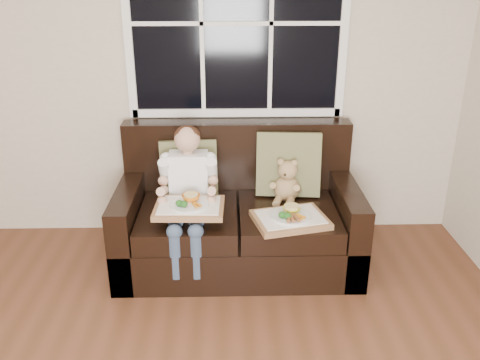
{
  "coord_description": "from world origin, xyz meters",
  "views": [
    {
      "loc": [
        0.44,
        -1.31,
        2.01
      ],
      "look_at": [
        0.51,
        1.85,
        0.69
      ],
      "focal_mm": 38.0,
      "sensor_mm": 36.0,
      "label": 1
    }
  ],
  "objects_px": {
    "teddy_bear": "(287,184)",
    "tray_left": "(189,206)",
    "loveseat": "(238,219)",
    "child": "(188,184)",
    "tray_right": "(290,218)"
  },
  "relations": [
    {
      "from": "tray_left",
      "to": "tray_right",
      "type": "bearing_deg",
      "value": 1.96
    },
    {
      "from": "child",
      "to": "teddy_bear",
      "type": "bearing_deg",
      "value": 11.97
    },
    {
      "from": "loveseat",
      "to": "child",
      "type": "bearing_deg",
      "value": -160.74
    },
    {
      "from": "tray_left",
      "to": "tray_right",
      "type": "distance_m",
      "value": 0.67
    },
    {
      "from": "child",
      "to": "tray_right",
      "type": "bearing_deg",
      "value": -16.86
    },
    {
      "from": "teddy_bear",
      "to": "tray_left",
      "type": "height_order",
      "value": "teddy_bear"
    },
    {
      "from": "teddy_bear",
      "to": "tray_left",
      "type": "xyz_separation_m",
      "value": [
        -0.68,
        -0.36,
        -0.0
      ]
    },
    {
      "from": "loveseat",
      "to": "child",
      "type": "xyz_separation_m",
      "value": [
        -0.34,
        -0.12,
        0.34
      ]
    },
    {
      "from": "child",
      "to": "teddy_bear",
      "type": "distance_m",
      "value": 0.72
    },
    {
      "from": "tray_left",
      "to": "child",
      "type": "bearing_deg",
      "value": 97.62
    },
    {
      "from": "teddy_bear",
      "to": "tray_left",
      "type": "distance_m",
      "value": 0.77
    },
    {
      "from": "loveseat",
      "to": "teddy_bear",
      "type": "xyz_separation_m",
      "value": [
        0.36,
        0.03,
        0.27
      ]
    },
    {
      "from": "loveseat",
      "to": "child",
      "type": "distance_m",
      "value": 0.5
    },
    {
      "from": "loveseat",
      "to": "child",
      "type": "height_order",
      "value": "child"
    },
    {
      "from": "loveseat",
      "to": "teddy_bear",
      "type": "height_order",
      "value": "loveseat"
    }
  ]
}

